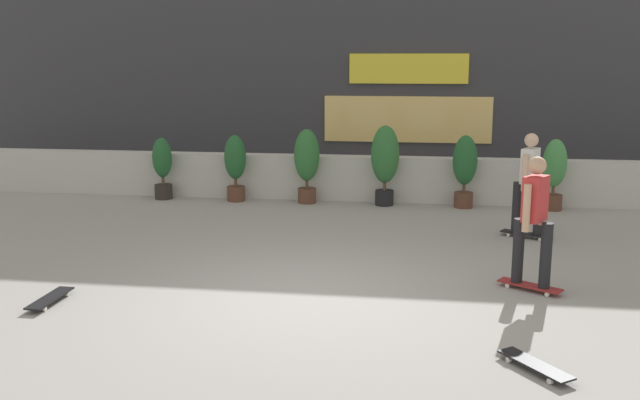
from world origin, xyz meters
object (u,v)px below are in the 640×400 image
potted_plant_1 (235,164)px  skater_by_wall_right (534,217)px  potted_plant_5 (554,170)px  skateboard_aside (535,365)px  skateboard_near_camera (50,298)px  skater_mid_plaza (529,180)px  potted_plant_0 (162,166)px  potted_plant_2 (307,160)px  potted_plant_3 (385,159)px  potted_plant_4 (465,166)px

potted_plant_1 → skater_by_wall_right: (5.08, -4.94, 0.19)m
potted_plant_5 → skateboard_aside: size_ratio=1.79×
skateboard_near_camera → potted_plant_5: bearing=42.3°
potted_plant_1 → skater_mid_plaza: size_ratio=0.79×
potted_plant_0 → potted_plant_2: bearing=-0.0°
potted_plant_1 → skater_mid_plaza: (5.41, -2.24, 0.19)m
potted_plant_1 → potted_plant_2: 1.46m
potted_plant_3 → potted_plant_4: bearing=0.0°
skateboard_aside → potted_plant_2: bearing=114.5°
potted_plant_0 → potted_plant_3: potted_plant_3 is taller
potted_plant_3 → skater_mid_plaza: bearing=-42.9°
potted_plant_2 → potted_plant_3: size_ratio=0.94×
skater_mid_plaza → skateboard_aside: (-0.62, -5.08, -0.88)m
potted_plant_5 → skateboard_aside: 7.48m
potted_plant_5 → skateboard_aside: potted_plant_5 is taller
potted_plant_1 → skater_by_wall_right: bearing=-44.2°
potted_plant_0 → potted_plant_5: potted_plant_5 is taller
potted_plant_5 → skateboard_aside: bearing=-101.0°
potted_plant_0 → skater_mid_plaza: skater_mid_plaza is taller
skateboard_near_camera → potted_plant_2: bearing=71.4°
potted_plant_4 → skateboard_aside: bearing=-88.1°
potted_plant_5 → skateboard_aside: (-1.42, -7.31, -0.71)m
potted_plant_1 → potted_plant_3: size_ratio=0.85×
potted_plant_1 → skateboard_aside: size_ratio=1.77×
potted_plant_4 → skateboard_aside: potted_plant_4 is taller
potted_plant_2 → skateboard_aside: (3.33, -7.31, -0.80)m
skater_by_wall_right → skateboard_near_camera: size_ratio=2.11×
skater_by_wall_right → skateboard_near_camera: 5.93m
potted_plant_1 → potted_plant_5: bearing=0.0°
potted_plant_3 → skater_by_wall_right: size_ratio=0.93×
potted_plant_5 → skater_by_wall_right: bearing=-102.8°
potted_plant_0 → skateboard_aside: potted_plant_0 is taller
potted_plant_1 → skater_mid_plaza: bearing=-22.4°
potted_plant_1 → potted_plant_2: size_ratio=0.91×
skateboard_near_camera → potted_plant_4: bearing=50.3°
skater_mid_plaza → skateboard_near_camera: skater_mid_plaza is taller
potted_plant_3 → skater_mid_plaza: skater_mid_plaza is taller
potted_plant_0 → skateboard_near_camera: 6.32m
potted_plant_4 → potted_plant_5: size_ratio=1.03×
potted_plant_3 → potted_plant_0: bearing=180.0°
skater_by_wall_right → skateboard_near_camera: (-5.72, -1.29, -0.88)m
skater_mid_plaza → skateboard_aside: size_ratio=2.23×
potted_plant_1 → potted_plant_4: potted_plant_4 is taller
potted_plant_0 → potted_plant_5: bearing=-0.0°
skater_by_wall_right → skateboard_near_camera: skater_by_wall_right is taller
potted_plant_4 → skateboard_aside: size_ratio=1.85×
skater_mid_plaza → potted_plant_1: bearing=157.6°
potted_plant_0 → skater_by_wall_right: size_ratio=0.74×
skateboard_aside → skater_mid_plaza: bearing=83.0°
potted_plant_2 → skater_mid_plaza: 4.54m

